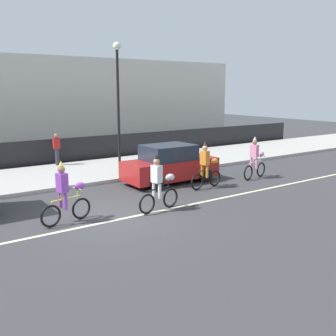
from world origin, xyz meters
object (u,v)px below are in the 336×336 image
(street_lamp_post, at_px, (118,89))
(parade_cyclist_pink, at_px, (255,160))
(parked_car_red, at_px, (170,165))
(pedestrian_onlooker, at_px, (57,148))
(parade_cyclist_zebra, at_px, (159,186))
(parade_cyclist_orange, at_px, (207,168))
(parade_cyclist_purple, at_px, (66,196))

(street_lamp_post, bearing_deg, parade_cyclist_pink, -41.36)
(parked_car_red, bearing_deg, parade_cyclist_pink, -23.57)
(pedestrian_onlooker, bearing_deg, street_lamp_post, -61.50)
(parade_cyclist_zebra, relative_size, parked_car_red, 0.47)
(parade_cyclist_orange, bearing_deg, parade_cyclist_pink, 2.09)
(parade_cyclist_purple, distance_m, parade_cyclist_pink, 9.23)
(parade_cyclist_orange, relative_size, street_lamp_post, 0.33)
(parade_cyclist_zebra, xyz_separation_m, parade_cyclist_pink, (6.22, 1.56, 0.00))
(parade_cyclist_pink, bearing_deg, pedestrian_onlooker, 131.03)
(parade_cyclist_zebra, bearing_deg, street_lamp_post, 74.78)
(parade_cyclist_zebra, bearing_deg, parked_car_red, 50.08)
(parade_cyclist_purple, height_order, street_lamp_post, street_lamp_post)
(parade_cyclist_orange, height_order, pedestrian_onlooker, parade_cyclist_orange)
(parade_cyclist_zebra, bearing_deg, pedestrian_onlooker, 91.71)
(parade_cyclist_zebra, height_order, pedestrian_onlooker, parade_cyclist_zebra)
(parade_cyclist_purple, xyz_separation_m, parade_cyclist_pink, (9.17, 1.00, 0.00))
(parade_cyclist_zebra, bearing_deg, parade_cyclist_orange, 24.04)
(parade_cyclist_purple, height_order, parade_cyclist_zebra, same)
(parade_cyclist_orange, distance_m, street_lamp_post, 5.54)
(parade_cyclist_zebra, relative_size, street_lamp_post, 0.33)
(parked_car_red, relative_size, pedestrian_onlooker, 2.53)
(parade_cyclist_pink, bearing_deg, parade_cyclist_purple, -173.79)
(parade_cyclist_pink, height_order, parked_car_red, parade_cyclist_pink)
(parade_cyclist_zebra, height_order, parked_car_red, parade_cyclist_zebra)
(parade_cyclist_pink, distance_m, parked_car_red, 3.92)
(parade_cyclist_purple, relative_size, street_lamp_post, 0.33)
(parade_cyclist_pink, xyz_separation_m, pedestrian_onlooker, (-6.49, 7.46, 0.17))
(pedestrian_onlooker, bearing_deg, parade_cyclist_zebra, -88.29)
(parade_cyclist_purple, height_order, parade_cyclist_pink, same)
(parade_cyclist_orange, bearing_deg, parade_cyclist_purple, -171.85)
(street_lamp_post, relative_size, pedestrian_onlooker, 3.62)
(street_lamp_post, xyz_separation_m, pedestrian_onlooker, (-1.81, 3.34, -2.97))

